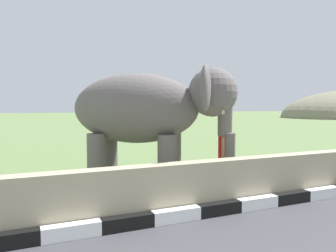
% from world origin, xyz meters
% --- Properties ---
extents(striped_curb, '(16.20, 0.20, 0.24)m').
position_xyz_m(striped_curb, '(-0.35, 3.85, 0.12)').
color(striped_curb, white).
rests_on(striped_curb, ground_plane).
extents(barrier_parapet, '(28.00, 0.36, 1.00)m').
position_xyz_m(barrier_parapet, '(2.00, 4.15, 0.50)').
color(barrier_parapet, tan).
rests_on(barrier_parapet, ground_plane).
extents(elephant, '(3.95, 3.54, 2.98)m').
position_xyz_m(elephant, '(1.35, 6.09, 1.96)').
color(elephant, '#675F5E').
rests_on(elephant, ground_plane).
extents(person_handler, '(0.43, 0.59, 1.66)m').
position_xyz_m(person_handler, '(2.95, 5.31, 0.93)').
color(person_handler, navy).
rests_on(person_handler, ground_plane).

